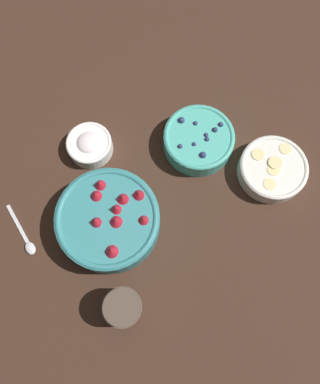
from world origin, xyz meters
TOP-DOWN VIEW (x-y plane):
  - ground_plane at (0.00, 0.00)m, footprint 4.00×4.00m
  - bowl_strawberries at (-0.10, 0.04)m, footprint 0.23×0.23m
  - bowl_blueberries at (0.18, -0.03)m, footprint 0.17×0.17m
  - bowl_bananas at (0.21, -0.21)m, footprint 0.16×0.16m
  - bowl_cream at (0.03, 0.19)m, footprint 0.11×0.11m
  - jar_chocolate at (-0.24, -0.09)m, footprint 0.08×0.08m
  - spoon at (-0.23, 0.19)m, footprint 0.07×0.13m

SIDE VIEW (x-z plane):
  - ground_plane at x=0.00m, z-range 0.00..0.00m
  - spoon at x=-0.23m, z-range 0.00..0.01m
  - bowl_cream at x=0.03m, z-range 0.00..0.05m
  - bowl_bananas at x=0.21m, z-range 0.00..0.05m
  - bowl_blueberries at x=0.18m, z-range 0.00..0.06m
  - jar_chocolate at x=-0.24m, z-range 0.00..0.09m
  - bowl_strawberries at x=-0.10m, z-range 0.00..0.09m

